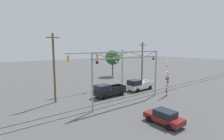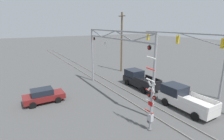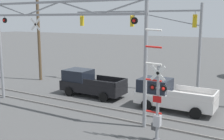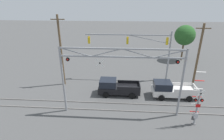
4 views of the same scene
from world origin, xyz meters
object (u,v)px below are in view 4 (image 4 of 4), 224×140
object	(u,v)px
crossing_signal_mast	(197,107)
pickup_truck_following	(171,90)
pickup_truck_lead	(116,87)
utility_pole_right	(198,57)
traffic_signal_span	(147,46)
background_tree_beyond_span	(185,35)
utility_pole_left	(61,51)
crossing_gantry	(121,69)

from	to	relation	value
crossing_signal_mast	pickup_truck_following	xyz separation A→B (m)	(-1.05, 5.16, -1.01)
pickup_truck_lead	utility_pole_right	xyz separation A→B (m)	(10.31, 2.31, 3.53)
traffic_signal_span	background_tree_beyond_span	size ratio (longest dim) A/B	1.78
pickup_truck_following	utility_pole_right	world-z (taller)	utility_pole_right
crossing_signal_mast	utility_pole_left	size ratio (longest dim) A/B	0.58
pickup_truck_lead	utility_pole_right	world-z (taller)	utility_pole_right
traffic_signal_span	utility_pole_right	bearing A→B (deg)	-23.29
pickup_truck_lead	background_tree_beyond_span	xyz separation A→B (m)	(12.35, 14.45, 3.97)
pickup_truck_following	background_tree_beyond_span	distance (m)	16.17
traffic_signal_span	utility_pole_left	world-z (taller)	utility_pole_left
traffic_signal_span	utility_pole_right	xyz separation A→B (m)	(6.22, -2.68, -0.62)
utility_pole_right	background_tree_beyond_span	distance (m)	12.32
pickup_truck_following	utility_pole_right	distance (m)	5.61
traffic_signal_span	pickup_truck_following	bearing A→B (deg)	-62.85
pickup_truck_following	utility_pole_left	world-z (taller)	utility_pole_left
crossing_gantry	crossing_signal_mast	xyz separation A→B (m)	(7.18, -1.36, -3.07)
crossing_gantry	utility_pole_right	size ratio (longest dim) A/B	1.39
crossing_signal_mast	traffic_signal_span	world-z (taller)	traffic_signal_span
utility_pole_left	background_tree_beyond_span	xyz separation A→B (m)	(19.91, 12.14, -0.02)
traffic_signal_span	utility_pole_right	world-z (taller)	utility_pole_right
traffic_signal_span	utility_pole_left	bearing A→B (deg)	-167.04
background_tree_beyond_span	utility_pole_right	bearing A→B (deg)	-99.54
pickup_truck_lead	utility_pole_left	xyz separation A→B (m)	(-7.55, 2.31, 3.99)
crossing_gantry	traffic_signal_span	world-z (taller)	traffic_signal_span
traffic_signal_span	pickup_truck_lead	distance (m)	7.67
traffic_signal_span	pickup_truck_following	xyz separation A→B (m)	(2.66, -5.18, -4.15)
crossing_gantry	pickup_truck_following	size ratio (longest dim) A/B	2.30
crossing_signal_mast	utility_pole_right	world-z (taller)	utility_pole_right
crossing_signal_mast	traffic_signal_span	size ratio (longest dim) A/B	0.46
pickup_truck_lead	background_tree_beyond_span	bearing A→B (deg)	49.47
crossing_signal_mast	traffic_signal_span	bearing A→B (deg)	109.71
crossing_gantry	traffic_signal_span	xyz separation A→B (m)	(3.47, 8.98, 0.08)
crossing_gantry	utility_pole_left	xyz separation A→B (m)	(-8.17, 6.31, -0.08)
crossing_gantry	crossing_signal_mast	bearing A→B (deg)	-10.74
traffic_signal_span	pickup_truck_following	size ratio (longest dim) A/B	2.33
crossing_signal_mast	pickup_truck_following	world-z (taller)	crossing_signal_mast
crossing_signal_mast	traffic_signal_span	xyz separation A→B (m)	(-3.71, 10.35, 3.14)
crossing_gantry	utility_pole_left	bearing A→B (deg)	142.33
crossing_gantry	pickup_truck_following	xyz separation A→B (m)	(6.13, 3.80, -4.07)
utility_pole_left	background_tree_beyond_span	size ratio (longest dim) A/B	1.40
background_tree_beyond_span	crossing_signal_mast	bearing A→B (deg)	-102.96
crossing_gantry	utility_pole_left	distance (m)	10.32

